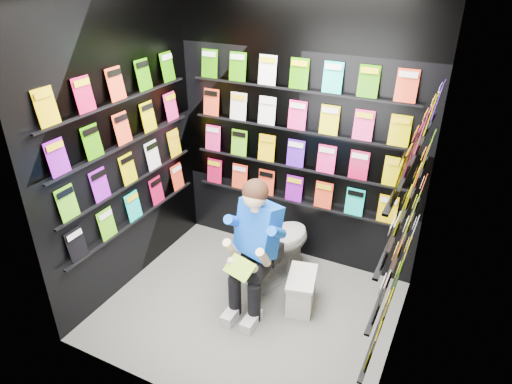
% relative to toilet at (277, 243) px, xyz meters
% --- Properties ---
extents(floor, '(2.40, 2.40, 0.00)m').
position_rel_toilet_xyz_m(floor, '(-0.01, -0.56, -0.37)').
color(floor, slate).
rests_on(floor, ground).
extents(wall_back, '(2.40, 0.04, 2.60)m').
position_rel_toilet_xyz_m(wall_back, '(-0.01, 0.44, 0.93)').
color(wall_back, black).
rests_on(wall_back, floor).
extents(wall_front, '(2.40, 0.04, 2.60)m').
position_rel_toilet_xyz_m(wall_front, '(-0.01, -1.56, 0.93)').
color(wall_front, black).
rests_on(wall_front, floor).
extents(wall_left, '(0.04, 2.00, 2.60)m').
position_rel_toilet_xyz_m(wall_left, '(-1.21, -0.56, 0.93)').
color(wall_left, black).
rests_on(wall_left, floor).
extents(wall_right, '(0.04, 2.00, 2.60)m').
position_rel_toilet_xyz_m(wall_right, '(1.19, -0.56, 0.93)').
color(wall_right, black).
rests_on(wall_right, floor).
extents(comics_back, '(2.10, 0.06, 1.37)m').
position_rel_toilet_xyz_m(comics_back, '(-0.01, 0.41, 0.94)').
color(comics_back, '#F74423').
rests_on(comics_back, wall_back).
extents(comics_left, '(0.06, 1.70, 1.37)m').
position_rel_toilet_xyz_m(comics_left, '(-1.18, -0.56, 0.94)').
color(comics_left, '#F74423').
rests_on(comics_left, wall_left).
extents(comics_right, '(0.06, 1.70, 1.37)m').
position_rel_toilet_xyz_m(comics_right, '(1.16, -0.56, 0.94)').
color(comics_right, '#F74423').
rests_on(comics_right, wall_right).
extents(toilet, '(0.61, 0.84, 0.73)m').
position_rel_toilet_xyz_m(toilet, '(0.00, 0.00, 0.00)').
color(toilet, white).
rests_on(toilet, floor).
extents(longbox, '(0.30, 0.43, 0.29)m').
position_rel_toilet_xyz_m(longbox, '(0.37, -0.29, -0.22)').
color(longbox, silver).
rests_on(longbox, floor).
extents(longbox_lid, '(0.32, 0.45, 0.03)m').
position_rel_toilet_xyz_m(longbox_lid, '(0.37, -0.29, -0.06)').
color(longbox_lid, silver).
rests_on(longbox_lid, longbox).
extents(reader, '(0.65, 0.80, 1.29)m').
position_rel_toilet_xyz_m(reader, '(0.00, -0.38, 0.37)').
color(reader, blue).
rests_on(reader, toilet).
extents(held_comic, '(0.28, 0.21, 0.10)m').
position_rel_toilet_xyz_m(held_comic, '(-0.00, -0.73, 0.21)').
color(held_comic, green).
rests_on(held_comic, reader).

